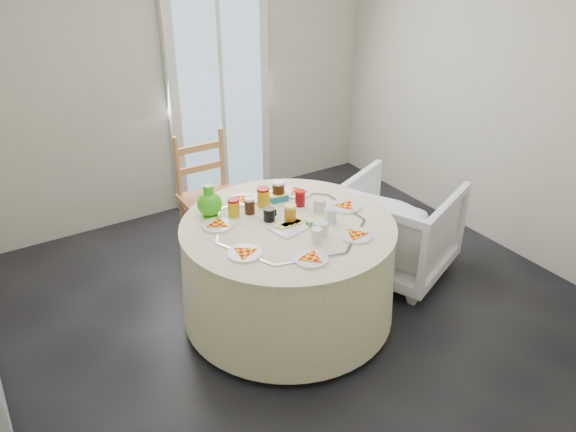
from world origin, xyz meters
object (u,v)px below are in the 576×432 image
table (288,271)px  green_pitcher (209,198)px  armchair (397,227)px  wooden_chair (212,202)px

table → green_pitcher: size_ratio=6.73×
table → armchair: 1.03m
table → wooden_chair: (-0.07, 1.05, 0.09)m
table → armchair: (1.03, 0.05, 0.02)m
wooden_chair → armchair: bearing=-41.8°
wooden_chair → armchair: size_ratio=1.22×
table → green_pitcher: green_pitcher is taller
table → green_pitcher: (-0.38, 0.38, 0.49)m
table → wooden_chair: 1.05m
green_pitcher → table: bearing=-33.3°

